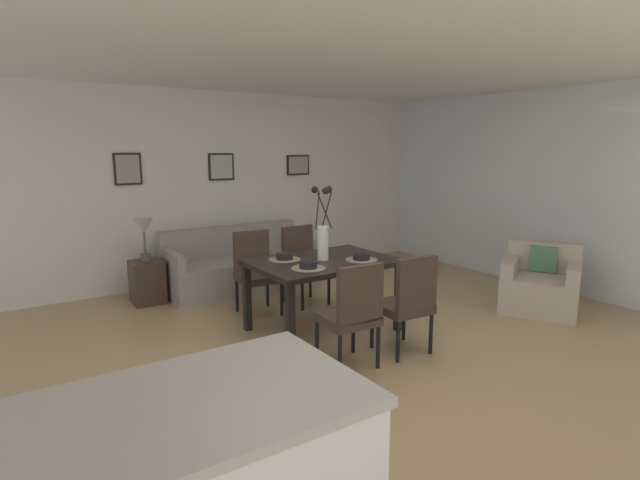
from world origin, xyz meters
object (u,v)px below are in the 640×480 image
(side_table, at_px, (147,282))
(armchair, at_px, (540,285))
(dining_chair_near_left, at_px, (352,310))
(dining_chair_near_right, at_px, (256,268))
(table_lamp, at_px, (144,230))
(bowl_near_right, at_px, (285,256))
(framed_picture_right, at_px, (298,165))
(dining_table, at_px, (323,268))
(bowl_near_left, at_px, (308,264))
(framed_picture_left, at_px, (128,169))
(dining_chair_far_right, at_px, (303,261))
(sofa, at_px, (240,267))
(centerpiece_vase, at_px, (323,232))
(dining_chair_far_left, at_px, (408,300))
(bowl_far_left, at_px, (361,256))
(framed_picture_center, at_px, (221,167))

(side_table, distance_m, armchair, 4.62)
(dining_chair_near_left, xyz_separation_m, dining_chair_near_right, (-0.00, 1.79, 0.00))
(table_lamp, xyz_separation_m, armchair, (3.70, -2.77, -0.61))
(dining_chair_near_left, xyz_separation_m, side_table, (-0.94, 2.81, -0.25))
(bowl_near_right, height_order, armchair, bowl_near_right)
(framed_picture_right, bearing_deg, dining_table, -116.41)
(dining_chair_near_left, relative_size, table_lamp, 1.80)
(bowl_near_left, height_order, framed_picture_left, framed_picture_left)
(dining_chair_far_right, distance_m, sofa, 1.09)
(side_table, bearing_deg, bowl_near_right, -61.71)
(armchair, xyz_separation_m, framed_picture_left, (-3.71, 3.33, 1.30))
(dining_chair_far_right, relative_size, table_lamp, 1.80)
(side_table, relative_size, framed_picture_left, 1.31)
(dining_chair_near_right, distance_m, centerpiece_vase, 1.09)
(dining_chair_far_left, distance_m, framed_picture_right, 3.70)
(dining_chair_near_right, xyz_separation_m, bowl_near_right, (-0.02, -0.69, 0.27))
(bowl_near_right, distance_m, sofa, 1.79)
(dining_chair_far_right, bearing_deg, dining_chair_near_right, -179.11)
(bowl_near_left, height_order, side_table, bowl_near_left)
(framed_picture_right, bearing_deg, dining_chair_far_right, -119.91)
(dining_chair_near_left, bearing_deg, table_lamp, 108.49)
(dining_chair_far_left, relative_size, sofa, 0.47)
(side_table, bearing_deg, dining_chair_far_right, -32.82)
(dining_table, distance_m, bowl_far_left, 0.40)
(bowl_near_right, relative_size, armchair, 0.16)
(bowl_near_right, relative_size, bowl_far_left, 1.00)
(dining_chair_near_right, bearing_deg, bowl_near_right, -91.42)
(dining_chair_near_right, bearing_deg, dining_chair_far_left, -71.94)
(centerpiece_vase, bearing_deg, framed_picture_left, 116.44)
(centerpiece_vase, bearing_deg, sofa, 90.99)
(centerpiece_vase, bearing_deg, armchair, -18.75)
(dining_chair_far_left, relative_size, framed_picture_center, 2.48)
(sofa, bearing_deg, dining_chair_near_left, -95.42)
(bowl_near_left, relative_size, framed_picture_center, 0.46)
(centerpiece_vase, relative_size, bowl_far_left, 4.32)
(dining_chair_near_left, xyz_separation_m, framed_picture_right, (1.54, 3.37, 1.07))
(dining_chair_far_right, bearing_deg, bowl_near_left, -119.58)
(centerpiece_vase, relative_size, framed_picture_center, 1.98)
(bowl_near_left, relative_size, side_table, 0.33)
(dining_chair_near_left, height_order, armchair, dining_chair_near_left)
(bowl_far_left, bearing_deg, centerpiece_vase, 144.68)
(dining_chair_near_left, bearing_deg, dining_chair_far_right, 70.66)
(dining_chair_near_right, height_order, table_lamp, table_lamp)
(dining_chair_near_left, distance_m, framed_picture_right, 3.86)
(dining_chair_far_left, bearing_deg, framed_picture_right, 74.53)
(table_lamp, bearing_deg, bowl_near_right, -61.71)
(bowl_far_left, bearing_deg, dining_chair_far_right, 89.09)
(side_table, height_order, table_lamp, table_lamp)
(dining_chair_far_left, relative_size, bowl_far_left, 5.41)
(bowl_near_right, distance_m, side_table, 2.01)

